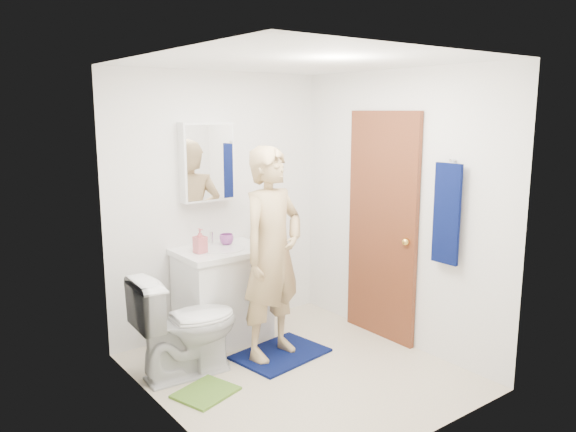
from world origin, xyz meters
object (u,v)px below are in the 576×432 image
(medicine_cabinet, at_px, (207,162))
(towel, at_px, (447,214))
(toothbrush_cup, at_px, (227,239))
(man, at_px, (272,253))
(vanity_cabinet, at_px, (223,297))
(soap_dispenser, at_px, (200,241))
(toilet, at_px, (186,324))

(medicine_cabinet, distance_m, towel, 2.11)
(towel, xyz_separation_m, toothbrush_cup, (-1.07, 1.59, -0.35))
(towel, distance_m, man, 1.43)
(medicine_cabinet, bearing_deg, man, -79.01)
(vanity_cabinet, bearing_deg, medicine_cabinet, 90.00)
(medicine_cabinet, bearing_deg, toothbrush_cup, -48.10)
(toothbrush_cup, bearing_deg, man, -86.45)
(towel, bearing_deg, soap_dispenser, 133.66)
(vanity_cabinet, height_order, soap_dispenser, soap_dispenser)
(toothbrush_cup, bearing_deg, towel, -56.03)
(towel, xyz_separation_m, soap_dispenser, (-1.40, 1.47, -0.29))
(vanity_cabinet, height_order, medicine_cabinet, medicine_cabinet)
(medicine_cabinet, bearing_deg, towel, -55.39)
(vanity_cabinet, distance_m, medicine_cabinet, 1.22)
(toilet, height_order, man, man)
(toilet, relative_size, soap_dispenser, 3.89)
(soap_dispenser, distance_m, toothbrush_cup, 0.36)
(toothbrush_cup, bearing_deg, soap_dispenser, -160.26)
(toothbrush_cup, bearing_deg, vanity_cabinet, -137.80)
(vanity_cabinet, relative_size, towel, 1.00)
(soap_dispenser, bearing_deg, toothbrush_cup, 19.74)
(soap_dispenser, height_order, man, man)
(medicine_cabinet, xyz_separation_m, toilet, (-0.57, -0.64, -1.19))
(toilet, bearing_deg, man, -97.08)
(towel, bearing_deg, medicine_cabinet, 124.61)
(soap_dispenser, bearing_deg, toilet, -131.24)
(medicine_cabinet, bearing_deg, vanity_cabinet, -90.00)
(soap_dispenser, bearing_deg, medicine_cabinet, 47.83)
(medicine_cabinet, height_order, toothbrush_cup, medicine_cabinet)
(vanity_cabinet, relative_size, soap_dispenser, 3.77)
(vanity_cabinet, distance_m, towel, 2.08)
(toothbrush_cup, xyz_separation_m, man, (0.04, -0.66, -0.00))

